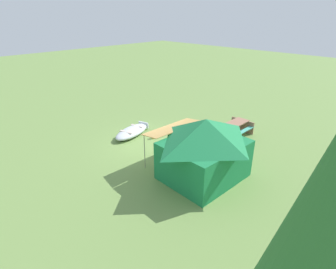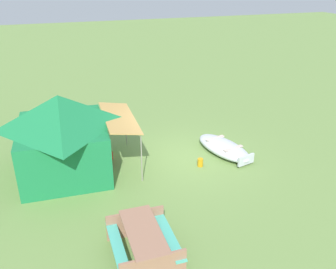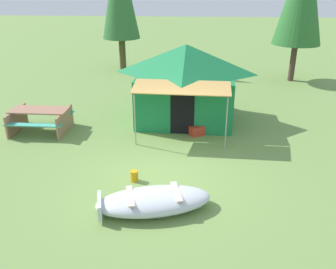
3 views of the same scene
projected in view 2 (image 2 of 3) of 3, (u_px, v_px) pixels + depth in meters
The scene contains 6 objects.
ground_plane at pixel (181, 159), 13.06m from camera, with size 80.00×80.00×0.00m, color olive.
beached_rowboat at pixel (224, 148), 13.36m from camera, with size 2.74×1.65×0.46m.
canvas_cabin_tent at pixel (63, 133), 11.72m from camera, with size 3.62×3.99×2.69m.
picnic_table at pixel (144, 240), 8.41m from camera, with size 1.86×1.50×0.77m.
cooler_box at pixel (105, 155), 12.97m from camera, with size 0.46×0.39×0.31m, color #BA3622.
fuel_can at pixel (200, 162), 12.52m from camera, with size 0.20×0.20×0.28m, color orange.
Camera 2 is at (-10.76, 4.15, 6.21)m, focal length 38.68 mm.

